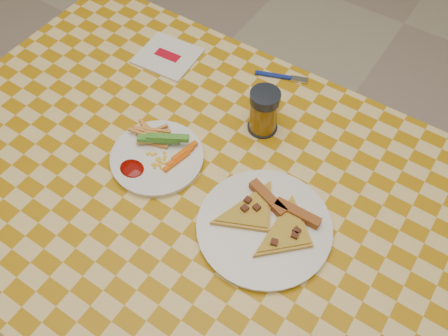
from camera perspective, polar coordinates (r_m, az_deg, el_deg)
The scene contains 9 objects.
ground at distance 1.74m, azimuth -2.33°, elevation -15.75°, with size 8.00×8.00×0.00m, color beige.
table at distance 1.12m, azimuth -3.49°, elevation -4.00°, with size 1.28×0.88×0.76m.
plate_left at distance 1.10m, azimuth -7.64°, elevation 1.11°, with size 0.20×0.20×0.01m, color white.
plate_right at distance 1.00m, azimuth 4.61°, elevation -6.82°, with size 0.27×0.27×0.01m, color white.
fries_veggies at distance 1.10m, azimuth -7.62°, elevation 2.33°, with size 0.17×0.16×0.04m.
pizza_slices at distance 1.00m, azimuth 5.26°, elevation -5.92°, with size 0.23×0.21×0.02m.
drink_glass at distance 1.12m, azimuth 4.57°, elevation 6.44°, with size 0.07×0.07×0.11m.
napkin at distance 1.32m, azimuth -6.45°, elevation 12.58°, with size 0.15×0.14×0.01m.
fork at distance 1.27m, azimuth 6.65°, elevation 10.33°, with size 0.13×0.06×0.01m.
Camera 1 is at (0.38, -0.45, 1.64)m, focal length 40.00 mm.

